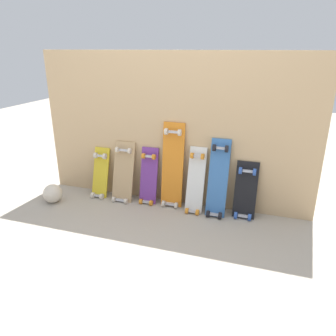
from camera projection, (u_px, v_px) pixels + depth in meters
The scene contains 10 objects.
ground_plane at pixel (170, 203), 3.42m from camera, with size 12.00×12.00×0.00m, color #A89E8E.
plywood_wall_panel at pixel (172, 131), 3.21m from camera, with size 2.81×0.04×1.52m, color tan.
skateboard_yellow at pixel (100, 176), 3.51m from camera, with size 0.18×0.23×0.59m.
skateboard_natural at pixel (123, 175), 3.41m from camera, with size 0.23×0.24×0.69m.
skateboard_purple at pixel (149, 179), 3.36m from camera, with size 0.18×0.20×0.65m.
skateboard_orange at pixel (172, 169), 3.25m from camera, with size 0.22×0.18×0.92m.
skateboard_white at pixel (195, 184), 3.18m from camera, with size 0.17×0.25×0.71m.
skateboard_blue at pixel (218, 182), 3.09m from camera, with size 0.19×0.26×0.80m.
skateboard_black at pixel (245, 193), 3.07m from camera, with size 0.21×0.21×0.60m.
rubber_ball at pixel (53, 193), 3.40m from camera, with size 0.20×0.20×0.20m, color beige.
Camera 1 is at (0.93, -2.92, 1.54)m, focal length 34.51 mm.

